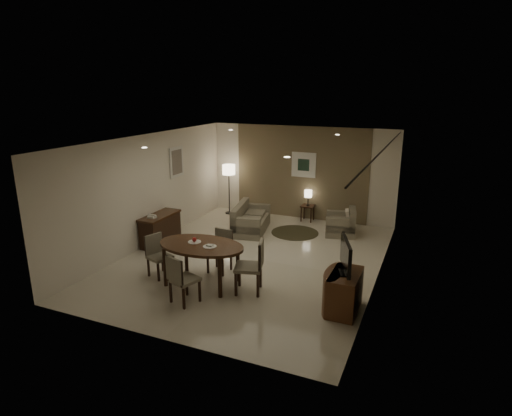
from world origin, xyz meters
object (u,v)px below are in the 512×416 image
at_px(floor_lamp, 229,189).
at_px(console_desk, 160,229).
at_px(chair_left, 160,256).
at_px(sofa, 251,218).
at_px(dining_table, 202,264).
at_px(chair_near, 185,279).
at_px(armchair, 341,222).
at_px(chair_far, 219,252).
at_px(chair_right, 248,266).
at_px(tv_cabinet, 345,292).
at_px(side_table, 308,213).

bearing_deg(floor_lamp, console_desk, -97.19).
xyz_separation_m(chair_left, sofa, (0.56, 3.37, -0.07)).
xyz_separation_m(console_desk, dining_table, (2.07, -1.54, 0.04)).
distance_m(dining_table, chair_near, 0.80).
bearing_deg(armchair, chair_near, -32.80).
distance_m(chair_far, sofa, 2.73).
xyz_separation_m(chair_right, armchair, (0.89, 3.94, -0.16)).
bearing_deg(sofa, floor_lamp, 34.40).
bearing_deg(chair_far, tv_cabinet, -9.51).
bearing_deg(chair_near, chair_right, -118.49).
bearing_deg(armchair, chair_far, -40.99).
xyz_separation_m(console_desk, floor_lamp, (0.38, 3.04, 0.38)).
xyz_separation_m(tv_cabinet, chair_far, (-2.76, 0.59, 0.09)).
xyz_separation_m(chair_right, sofa, (-1.39, 3.28, -0.15)).
xyz_separation_m(sofa, side_table, (1.14, 1.47, -0.13)).
xyz_separation_m(console_desk, chair_left, (1.12, -1.59, 0.06)).
relative_size(side_table, floor_lamp, 0.31).
xyz_separation_m(armchair, side_table, (-1.14, 0.81, -0.12)).
bearing_deg(tv_cabinet, chair_far, 167.89).
bearing_deg(chair_near, console_desk, -28.64).
height_order(chair_near, armchair, chair_near).
height_order(sofa, side_table, sofa).
height_order(chair_left, chair_right, chair_right).
bearing_deg(console_desk, sofa, 46.80).
bearing_deg(dining_table, chair_left, -177.21).
distance_m(chair_right, side_table, 4.77).
height_order(console_desk, side_table, console_desk).
bearing_deg(chair_right, tv_cabinet, 74.07).
height_order(tv_cabinet, chair_far, chair_far).
xyz_separation_m(sofa, floor_lamp, (-1.29, 1.26, 0.39)).
height_order(chair_far, sofa, chair_far).
bearing_deg(chair_right, console_desk, -132.14).
height_order(side_table, floor_lamp, floor_lamp).
bearing_deg(tv_cabinet, floor_lamp, 134.81).
height_order(tv_cabinet, armchair, armchair).
bearing_deg(sofa, chair_left, 159.26).
xyz_separation_m(chair_left, chair_right, (1.95, 0.08, 0.08)).
bearing_deg(armchair, side_table, -137.86).
height_order(tv_cabinet, floor_lamp, floor_lamp).
bearing_deg(chair_far, chair_right, -29.88).
bearing_deg(console_desk, armchair, 31.70).
bearing_deg(chair_right, floor_lamp, -165.45).
distance_m(console_desk, tv_cabinet, 5.11).
relative_size(console_desk, chair_near, 1.30).
distance_m(side_table, floor_lamp, 2.50).
distance_m(chair_near, chair_right, 1.21).
distance_m(tv_cabinet, floor_lamp, 6.41).
height_order(armchair, floor_lamp, floor_lamp).
xyz_separation_m(dining_table, chair_left, (-0.96, -0.05, 0.02)).
relative_size(armchair, side_table, 1.71).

